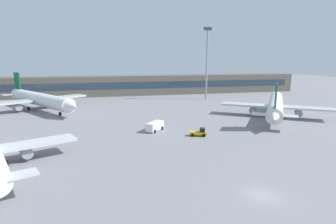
# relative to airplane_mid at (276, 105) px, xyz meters

# --- Properties ---
(ground_plane) EXTENTS (400.00, 400.00, 0.00)m
(ground_plane) POSITION_rel_airplane_mid_xyz_m (-30.59, -1.74, -3.33)
(ground_plane) COLOR gray
(terminal_building) EXTENTS (154.98, 12.13, 9.00)m
(terminal_building) POSITION_rel_airplane_mid_xyz_m (-30.59, 60.38, 1.17)
(terminal_building) COLOR #5B564C
(terminal_building) RESTS_ON ground_plane
(airplane_mid) EXTENTS (29.47, 37.68, 10.92)m
(airplane_mid) POSITION_rel_airplane_mid_xyz_m (0.00, 0.00, 0.00)
(airplane_mid) COLOR white
(airplane_mid) RESTS_ON ground_plane
(airplane_far) EXTENTS (30.72, 41.10, 11.71)m
(airplane_far) POSITION_rel_airplane_mid_xyz_m (-69.18, 26.58, 0.24)
(airplane_far) COLOR white
(airplane_far) RESTS_ON ground_plane
(baggage_tug_yellow) EXTENTS (3.89, 2.72, 1.75)m
(baggage_tug_yellow) POSITION_rel_airplane_mid_xyz_m (-29.03, -14.97, -2.53)
(baggage_tug_yellow) COLOR #F2B20C
(baggage_tug_yellow) RESTS_ON ground_plane
(service_van_white) EXTENTS (4.94, 5.22, 2.08)m
(service_van_white) POSITION_rel_airplane_mid_xyz_m (-37.58, -8.36, -2.22)
(service_van_white) COLOR white
(service_van_white) RESTS_ON ground_plane
(floodlight_tower_west) EXTENTS (3.20, 0.80, 29.08)m
(floodlight_tower_west) POSITION_rel_airplane_mid_xyz_m (-7.05, 37.25, 13.28)
(floodlight_tower_west) COLOR gray
(floodlight_tower_west) RESTS_ON ground_plane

